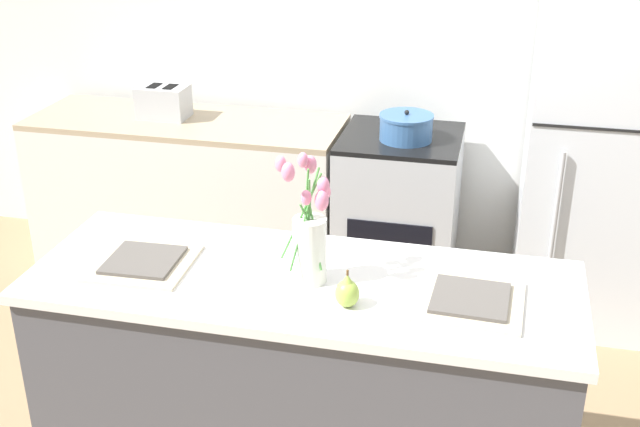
# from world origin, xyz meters

# --- Properties ---
(back_wall) EXTENTS (5.20, 0.08, 2.70)m
(back_wall) POSITION_xyz_m (0.00, 2.00, 1.35)
(back_wall) COLOR silver
(back_wall) RESTS_ON ground_plane
(kitchen_island) EXTENTS (1.80, 0.66, 0.92)m
(kitchen_island) POSITION_xyz_m (0.00, 0.00, 0.46)
(kitchen_island) COLOR #4C4C51
(kitchen_island) RESTS_ON ground_plane
(back_counter) EXTENTS (1.68, 0.60, 0.89)m
(back_counter) POSITION_xyz_m (-1.06, 1.60, 0.44)
(back_counter) COLOR silver
(back_counter) RESTS_ON ground_plane
(stove_range) EXTENTS (0.60, 0.61, 0.89)m
(stove_range) POSITION_xyz_m (0.10, 1.60, 0.44)
(stove_range) COLOR #B2B5B7
(stove_range) RESTS_ON ground_plane
(refrigerator) EXTENTS (0.68, 0.67, 1.76)m
(refrigerator) POSITION_xyz_m (1.05, 1.60, 0.88)
(refrigerator) COLOR silver
(refrigerator) RESTS_ON ground_plane
(flower_vase) EXTENTS (0.18, 0.17, 0.43)m
(flower_vase) POSITION_xyz_m (0.03, -0.01, 1.08)
(flower_vase) COLOR silver
(flower_vase) RESTS_ON kitchen_island
(pear_figurine) EXTENTS (0.08, 0.08, 0.12)m
(pear_figurine) POSITION_xyz_m (0.18, -0.14, 0.97)
(pear_figurine) COLOR #9EBC47
(pear_figurine) RESTS_ON kitchen_island
(plate_setting_left) EXTENTS (0.33, 0.33, 0.02)m
(plate_setting_left) POSITION_xyz_m (-0.54, -0.03, 0.93)
(plate_setting_left) COLOR beige
(plate_setting_left) RESTS_ON kitchen_island
(plate_setting_right) EXTENTS (0.33, 0.33, 0.02)m
(plate_setting_right) POSITION_xyz_m (0.54, -0.03, 0.93)
(plate_setting_right) COLOR beige
(plate_setting_right) RESTS_ON kitchen_island
(toaster) EXTENTS (0.28, 0.18, 0.17)m
(toaster) POSITION_xyz_m (-1.18, 1.61, 0.97)
(toaster) COLOR #B7BABC
(toaster) RESTS_ON back_counter
(cooking_pot) EXTENTS (0.27, 0.27, 0.15)m
(cooking_pot) POSITION_xyz_m (0.13, 1.54, 0.95)
(cooking_pot) COLOR #386093
(cooking_pot) RESTS_ON stove_range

